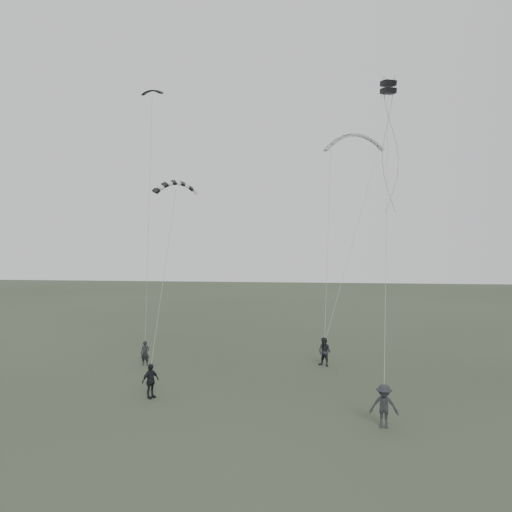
# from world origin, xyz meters

# --- Properties ---
(ground) EXTENTS (140.00, 140.00, 0.00)m
(ground) POSITION_xyz_m (0.00, 0.00, 0.00)
(ground) COLOR #313C29
(ground) RESTS_ON ground
(flyer_left) EXTENTS (0.59, 0.40, 1.59)m
(flyer_left) POSITION_xyz_m (-6.65, 6.73, 0.79)
(flyer_left) COLOR black
(flyer_left) RESTS_ON ground
(flyer_right) EXTENTS (1.14, 1.08, 1.86)m
(flyer_right) POSITION_xyz_m (5.09, 7.73, 0.93)
(flyer_right) COLOR black
(flyer_right) RESTS_ON ground
(flyer_center) EXTENTS (0.95, 1.12, 1.80)m
(flyer_center) POSITION_xyz_m (-4.17, 0.19, 0.90)
(flyer_center) COLOR black
(flyer_center) RESTS_ON ground
(flyer_far) EXTENTS (1.32, 0.88, 1.91)m
(flyer_far) POSITION_xyz_m (7.35, -2.70, 0.96)
(flyer_far) COLOR #252529
(flyer_far) RESTS_ON ground
(kite_dark_small) EXTENTS (1.67, 0.90, 0.63)m
(kite_dark_small) POSITION_xyz_m (-7.42, 10.99, 19.16)
(kite_dark_small) COLOR black
(kite_dark_small) RESTS_ON flyer_left
(kite_pale_large) EXTENTS (4.67, 1.77, 1.96)m
(kite_pale_large) POSITION_xyz_m (7.50, 14.11, 16.25)
(kite_pale_large) COLOR #9FA2A5
(kite_pale_large) RESTS_ON flyer_right
(kite_striped) EXTENTS (2.90, 2.13, 1.27)m
(kite_striped) POSITION_xyz_m (-4.20, 5.56, 11.82)
(kite_striped) COLOR black
(kite_striped) RESTS_ON flyer_center
(kite_box) EXTENTS (0.96, 1.00, 0.83)m
(kite_box) POSITION_xyz_m (8.63, 5.29, 17.20)
(kite_box) COLOR black
(kite_box) RESTS_ON flyer_far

